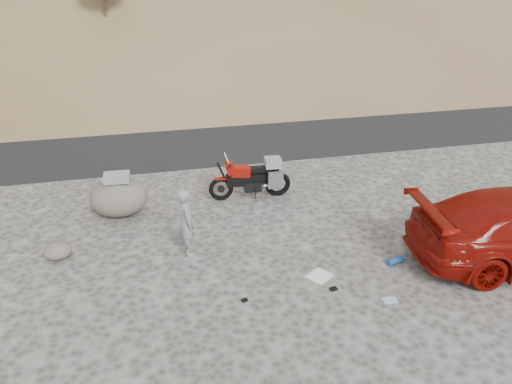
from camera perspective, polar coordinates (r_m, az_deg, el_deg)
ground at (r=12.24m, az=2.21°, el=-6.82°), size 140.00×140.00×0.00m
road at (r=20.23m, az=-4.37°, el=6.79°), size 120.00×7.00×0.05m
motorcycle at (r=14.55m, az=-0.25°, el=1.60°), size 2.44×0.74×1.45m
man at (r=12.33m, az=-7.67°, el=-6.81°), size 0.43×0.63×1.69m
boulder at (r=14.16m, az=-15.37°, el=-0.55°), size 1.84×1.67×1.20m
small_rock at (r=12.80m, az=-21.74°, el=-6.27°), size 0.79×0.75×0.39m
gear_white_cloth at (r=11.48m, az=7.28°, el=-9.49°), size 0.68×0.67×0.02m
gear_blue_mat at (r=12.19m, az=15.59°, el=-7.59°), size 0.43×0.26×0.16m
gear_bottle at (r=12.88m, az=19.56°, el=-6.04°), size 0.10×0.10×0.25m
gear_funnel at (r=12.24m, az=15.26°, el=-7.40°), size 0.13×0.13×0.16m
gear_glove_a at (r=11.11m, az=8.85°, el=-10.87°), size 0.17×0.13×0.04m
gear_glove_b at (r=10.68m, az=-1.32°, el=-12.25°), size 0.16×0.14×0.04m
gear_blue_cloth at (r=11.06m, az=15.06°, el=-11.85°), size 0.32×0.24×0.01m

